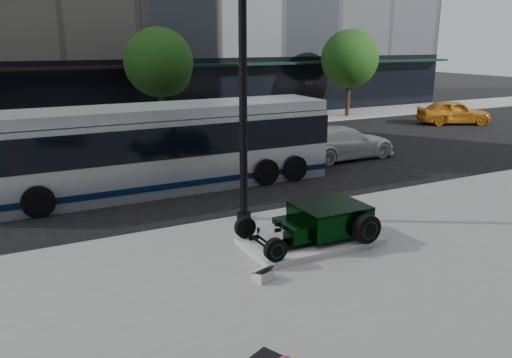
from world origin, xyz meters
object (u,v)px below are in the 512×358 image
hot_rod (322,220)px  yellow_taxi (453,112)px  lamppost (243,100)px  transit_bus (163,147)px  white_sedan (343,142)px

hot_rod → yellow_taxi: size_ratio=0.73×
lamppost → transit_bus: bearing=102.5°
transit_bus → yellow_taxi: transit_bus is taller
hot_rod → transit_bus: transit_bus is taller
lamppost → yellow_taxi: bearing=27.3°
lamppost → yellow_taxi: size_ratio=1.67×
white_sedan → yellow_taxi: size_ratio=1.13×
transit_bus → white_sedan: size_ratio=2.44×
yellow_taxi → hot_rod: bearing=148.6°
white_sedan → yellow_taxi: 12.83m
lamppost → transit_bus: lamppost is taller
hot_rod → yellow_taxi: (18.35, 12.44, 0.05)m
yellow_taxi → lamppost: bearing=141.8°
hot_rod → yellow_taxi: yellow_taxi is taller
transit_bus → yellow_taxi: bearing=15.3°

